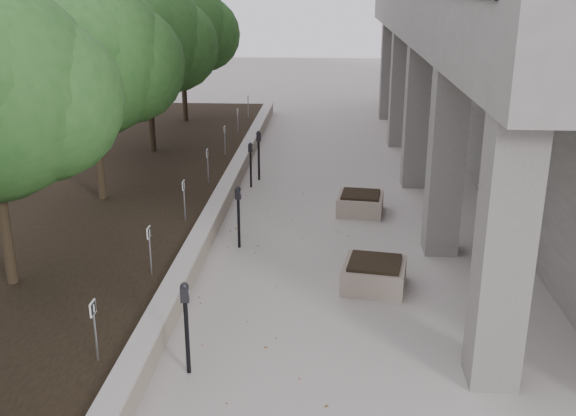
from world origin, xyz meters
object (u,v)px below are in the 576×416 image
(parking_meter_3, at_px, (239,217))
(parking_meter_5, at_px, (259,156))
(parking_meter_4, at_px, (251,165))
(crabapple_tree_4, at_px, (148,66))
(crabapple_tree_3, at_px, (93,91))
(crabapple_tree_5, at_px, (182,51))
(planter_back, at_px, (360,203))
(parking_meter_2, at_px, (187,328))
(planter_front, at_px, (374,274))

(parking_meter_3, relative_size, parking_meter_5, 0.96)
(parking_meter_4, bearing_deg, parking_meter_3, -70.46)
(crabapple_tree_4, distance_m, parking_meter_4, 4.97)
(crabapple_tree_3, relative_size, parking_meter_5, 3.64)
(crabapple_tree_5, bearing_deg, planter_back, -55.56)
(crabapple_tree_4, bearing_deg, parking_meter_5, -25.59)
(parking_meter_2, xyz_separation_m, parking_meter_5, (-0.03, 10.36, -0.01))
(parking_meter_5, distance_m, planter_front, 7.81)
(crabapple_tree_5, bearing_deg, parking_meter_2, -77.84)
(crabapple_tree_3, distance_m, crabapple_tree_4, 5.00)
(crabapple_tree_4, distance_m, planter_back, 8.49)
(parking_meter_4, relative_size, planter_back, 1.17)
(parking_meter_2, bearing_deg, crabapple_tree_4, 99.72)
(crabapple_tree_3, bearing_deg, planter_back, 3.78)
(crabapple_tree_5, bearing_deg, crabapple_tree_3, -90.00)
(parking_meter_4, bearing_deg, parking_meter_5, 95.14)
(crabapple_tree_5, bearing_deg, planter_front, -64.46)
(parking_meter_4, height_order, parking_meter_5, parking_meter_5)
(crabapple_tree_5, height_order, planter_back, crabapple_tree_5)
(parking_meter_2, relative_size, parking_meter_4, 1.14)
(crabapple_tree_4, bearing_deg, planter_back, -34.84)
(crabapple_tree_3, height_order, planter_front, crabapple_tree_3)
(parking_meter_3, relative_size, planter_front, 1.22)
(parking_meter_5, xyz_separation_m, planter_back, (2.91, -2.82, -0.48))
(planter_front, bearing_deg, parking_meter_2, -133.25)
(crabapple_tree_3, bearing_deg, crabapple_tree_4, 90.00)
(parking_meter_3, height_order, parking_meter_5, parking_meter_5)
(crabapple_tree_4, height_order, parking_meter_2, crabapple_tree_4)
(parking_meter_3, distance_m, parking_meter_4, 4.58)
(crabapple_tree_3, xyz_separation_m, parking_meter_3, (3.78, -2.09, -2.40))
(crabapple_tree_4, relative_size, planter_front, 4.64)
(parking_meter_2, distance_m, parking_meter_4, 9.59)
(parking_meter_4, xyz_separation_m, parking_meter_5, (0.15, 0.77, 0.09))
(planter_back, bearing_deg, parking_meter_4, 146.21)
(parking_meter_3, bearing_deg, parking_meter_2, -82.27)
(crabapple_tree_5, distance_m, parking_meter_5, 8.03)
(parking_meter_2, distance_m, planter_front, 4.37)
(parking_meter_5, bearing_deg, crabapple_tree_4, 136.07)
(planter_front, bearing_deg, crabapple_tree_3, 149.39)
(crabapple_tree_5, height_order, parking_meter_3, crabapple_tree_5)
(parking_meter_3, bearing_deg, crabapple_tree_3, 159.83)
(parking_meter_3, relative_size, planter_back, 1.27)
(crabapple_tree_4, xyz_separation_m, parking_meter_3, (3.78, -7.09, -2.40))
(crabapple_tree_5, relative_size, parking_meter_3, 3.79)
(parking_meter_2, xyz_separation_m, planter_front, (2.98, 3.16, -0.48))
(parking_meter_2, bearing_deg, planter_front, 39.54)
(crabapple_tree_3, distance_m, crabapple_tree_5, 10.00)
(parking_meter_4, height_order, planter_back, parking_meter_4)
(parking_meter_2, relative_size, planter_back, 1.33)
(parking_meter_3, distance_m, parking_meter_5, 5.34)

